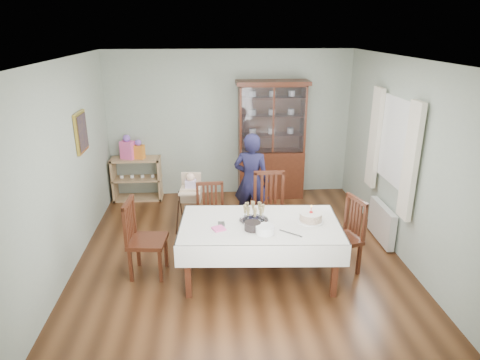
{
  "coord_description": "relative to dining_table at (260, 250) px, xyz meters",
  "views": [
    {
      "loc": [
        -0.4,
        -5.33,
        3.09
      ],
      "look_at": [
        0.02,
        0.2,
        1.08
      ],
      "focal_mm": 32.0,
      "sensor_mm": 36.0,
      "label": 1
    }
  ],
  "objects": [
    {
      "name": "floor",
      "position": [
        -0.21,
        0.53,
        -0.38
      ],
      "size": [
        5.0,
        5.0,
        0.0
      ],
      "primitive_type": "plane",
      "color": "#593319",
      "rests_on": "ground"
    },
    {
      "name": "plate_stack_white",
      "position": [
        0.03,
        -0.27,
        0.42
      ],
      "size": [
        0.28,
        0.28,
        0.1
      ],
      "primitive_type": "cylinder",
      "rotation": [
        0.0,
        0.0,
        0.3
      ],
      "color": "white",
      "rests_on": "dining_table"
    },
    {
      "name": "china_cabinet",
      "position": [
        0.54,
        2.79,
        0.74
      ],
      "size": [
        1.3,
        0.48,
        2.18
      ],
      "color": "#482012",
      "rests_on": "floor"
    },
    {
      "name": "plate_stack_dark",
      "position": [
        -0.11,
        -0.17,
        0.42
      ],
      "size": [
        0.26,
        0.26,
        0.1
      ],
      "primitive_type": "cylinder",
      "rotation": [
        0.0,
        0.0,
        -0.31
      ],
      "color": "black",
      "rests_on": "dining_table"
    },
    {
      "name": "window",
      "position": [
        2.01,
        0.83,
        1.17
      ],
      "size": [
        0.04,
        1.02,
        1.22
      ],
      "primitive_type": "cube",
      "color": "white",
      "rests_on": "room_shell"
    },
    {
      "name": "curtain_right",
      "position": [
        1.95,
        1.45,
        1.07
      ],
      "size": [
        0.07,
        0.3,
        1.55
      ],
      "primitive_type": "cube",
      "color": "silver",
      "rests_on": "room_shell"
    },
    {
      "name": "chair_far_left",
      "position": [
        -0.61,
        0.89,
        -0.11
      ],
      "size": [
        0.44,
        0.44,
        0.94
      ],
      "rotation": [
        0.0,
        0.0,
        0.04
      ],
      "color": "#482012",
      "rests_on": "floor"
    },
    {
      "name": "radiator",
      "position": [
        1.95,
        0.83,
        -0.08
      ],
      "size": [
        0.1,
        0.8,
        0.55
      ],
      "primitive_type": "cube",
      "color": "white",
      "rests_on": "floor"
    },
    {
      "name": "picture_frame",
      "position": [
        -2.43,
        1.33,
        1.27
      ],
      "size": [
        0.04,
        0.48,
        0.58
      ],
      "primitive_type": "cube",
      "color": "gold",
      "rests_on": "room_shell"
    },
    {
      "name": "sideboard",
      "position": [
        -1.96,
        2.81,
        0.02
      ],
      "size": [
        0.9,
        0.38,
        0.8
      ],
      "color": "tan",
      "rests_on": "floor"
    },
    {
      "name": "woman",
      "position": [
        0.04,
        1.5,
        0.39
      ],
      "size": [
        0.65,
        0.53,
        1.55
      ],
      "primitive_type": "imported",
      "rotation": [
        0.0,
        0.0,
        2.83
      ],
      "color": "black",
      "rests_on": "floor"
    },
    {
      "name": "room_shell",
      "position": [
        -0.21,
        1.06,
        1.32
      ],
      "size": [
        5.0,
        5.0,
        5.0
      ],
      "color": "#9EAA99",
      "rests_on": "floor"
    },
    {
      "name": "high_chair",
      "position": [
        -0.91,
        1.48,
        -0.02
      ],
      "size": [
        0.45,
        0.45,
        0.94
      ],
      "rotation": [
        0.0,
        0.0,
        -0.08
      ],
      "color": "black",
      "rests_on": "floor"
    },
    {
      "name": "champagne_tray",
      "position": [
        -0.07,
        0.07,
        0.45
      ],
      "size": [
        0.37,
        0.37,
        0.22
      ],
      "color": "silver",
      "rests_on": "dining_table"
    },
    {
      "name": "chair_far_right",
      "position": [
        0.26,
        0.9,
        -0.07
      ],
      "size": [
        0.48,
        0.48,
        1.07
      ],
      "rotation": [
        0.0,
        0.0,
        -0.01
      ],
      "color": "#482012",
      "rests_on": "floor"
    },
    {
      "name": "cake_knife",
      "position": [
        0.33,
        -0.31,
        0.38
      ],
      "size": [
        0.25,
        0.22,
        0.01
      ],
      "primitive_type": "cube",
      "rotation": [
        0.0,
        0.0,
        -0.71
      ],
      "color": "silver",
      "rests_on": "dining_table"
    },
    {
      "name": "napkin_stack",
      "position": [
        -0.52,
        -0.13,
        0.39
      ],
      "size": [
        0.18,
        0.18,
        0.02
      ],
      "primitive_type": "cube",
      "rotation": [
        0.0,
        0.0,
        0.41
      ],
      "color": "#EE579E",
      "rests_on": "dining_table"
    },
    {
      "name": "chair_end_left",
      "position": [
        -1.45,
        0.18,
        -0.08
      ],
      "size": [
        0.51,
        0.51,
        1.03
      ],
      "rotation": [
        0.0,
        0.0,
        1.47
      ],
      "color": "#482012",
      "rests_on": "floor"
    },
    {
      "name": "cutlery",
      "position": [
        -0.52,
        0.01,
        0.38
      ],
      "size": [
        0.11,
        0.15,
        0.01
      ],
      "primitive_type": null,
      "rotation": [
        0.0,
        0.0,
        0.03
      ],
      "color": "silver",
      "rests_on": "dining_table"
    },
    {
      "name": "dining_table",
      "position": [
        0.0,
        0.0,
        0.0
      ],
      "size": [
        2.07,
        1.28,
        0.76
      ],
      "rotation": [
        0.0,
        0.0,
        -0.07
      ],
      "color": "#482012",
      "rests_on": "floor"
    },
    {
      "name": "birthday_cake",
      "position": [
        0.64,
        0.0,
        0.43
      ],
      "size": [
        0.32,
        0.32,
        0.22
      ],
      "color": "white",
      "rests_on": "dining_table"
    },
    {
      "name": "gift_bag_orange",
      "position": [
        -1.89,
        2.79,
        0.57
      ],
      "size": [
        0.22,
        0.18,
        0.35
      ],
      "color": "orange",
      "rests_on": "sideboard"
    },
    {
      "name": "curtain_left",
      "position": [
        1.95,
        0.21,
        1.07
      ],
      "size": [
        0.07,
        0.3,
        1.55
      ],
      "primitive_type": "cube",
      "color": "silver",
      "rests_on": "room_shell"
    },
    {
      "name": "chair_end_right",
      "position": [
        1.09,
        0.08,
        -0.09
      ],
      "size": [
        0.56,
        0.56,
        1.01
      ],
      "rotation": [
        0.0,
        0.0,
        -1.28
      ],
      "color": "#482012",
      "rests_on": "floor"
    },
    {
      "name": "gift_bag_pink",
      "position": [
        -2.08,
        2.79,
        0.61
      ],
      "size": [
        0.28,
        0.23,
        0.45
      ],
      "color": "#EE579E",
      "rests_on": "sideboard"
    }
  ]
}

